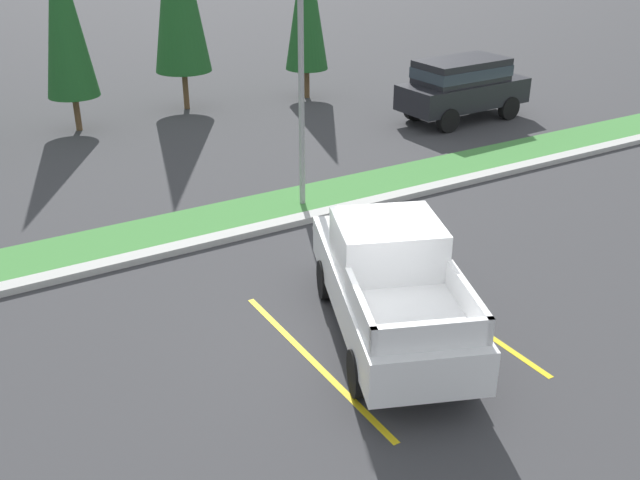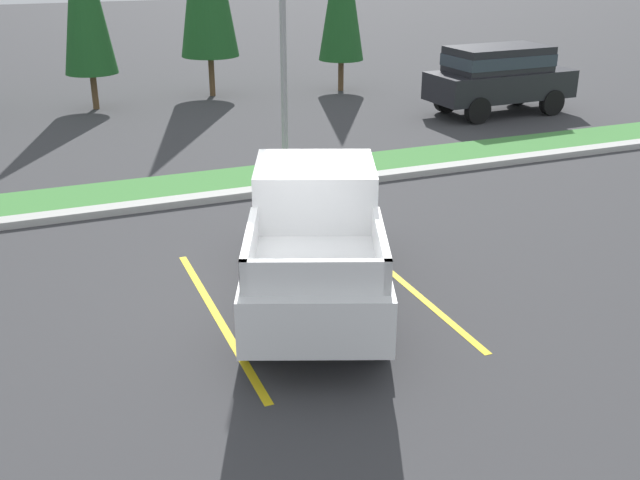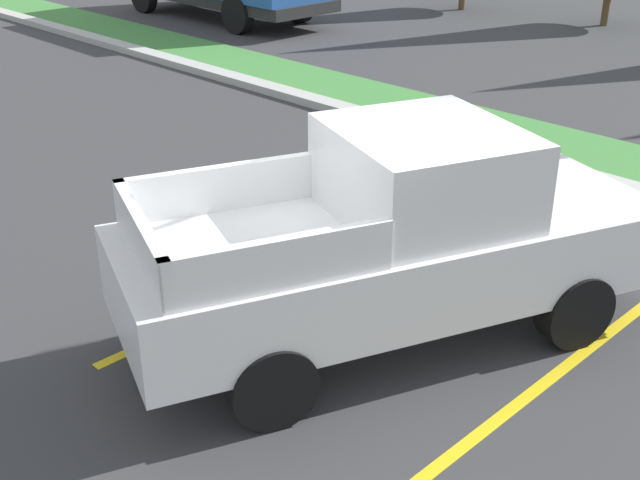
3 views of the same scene
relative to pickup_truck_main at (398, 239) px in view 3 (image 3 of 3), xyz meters
name	(u,v)px [view 3 (image 3 of 3)]	position (x,y,z in m)	size (l,w,h in m)	color
ground_plane	(372,315)	(-0.37, 0.10, -1.04)	(120.00, 120.00, 0.00)	#38383A
parking_line_near	(284,281)	(-1.57, -0.05, -1.04)	(0.12, 4.80, 0.01)	yellow
parking_line_far	(522,400)	(1.53, -0.05, -1.04)	(0.12, 4.80, 0.01)	yellow
curb_strip	(607,183)	(-0.37, 5.10, -0.97)	(56.00, 0.40, 0.15)	#B2B2AD
pickup_truck_main	(398,239)	(0.00, 0.00, 0.00)	(3.68, 5.54, 2.10)	black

